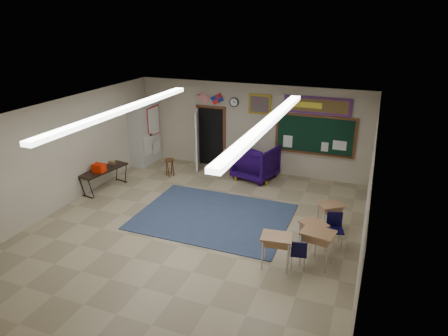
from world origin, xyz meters
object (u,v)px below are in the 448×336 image
at_px(student_desk_front_right, 330,215).
at_px(folding_table, 104,178).
at_px(wingback_armchair, 256,162).
at_px(student_desk_front_left, 313,235).
at_px(wooden_stool, 170,167).

distance_m(student_desk_front_right, folding_table, 6.83).
distance_m(wingback_armchair, student_desk_front_right, 3.76).
relative_size(student_desk_front_left, folding_table, 0.43).
bearing_deg(student_desk_front_right, student_desk_front_left, -137.68).
height_order(wingback_armchair, wooden_stool, wingback_armchair).
xyz_separation_m(wingback_armchair, folding_table, (-4.10, -2.57, -0.21)).
bearing_deg(wooden_stool, wingback_armchair, 17.37).
relative_size(student_desk_front_right, folding_table, 0.43).
height_order(student_desk_front_left, student_desk_front_right, student_desk_front_left).
distance_m(student_desk_front_left, wooden_stool, 5.96).
relative_size(wingback_armchair, wooden_stool, 2.17).
xyz_separation_m(folding_table, wooden_stool, (1.36, 1.71, -0.06)).
bearing_deg(folding_table, wooden_stool, 61.60).
height_order(folding_table, wooden_stool, folding_table).
xyz_separation_m(student_desk_front_left, wooden_stool, (-5.23, 2.85, -0.09)).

